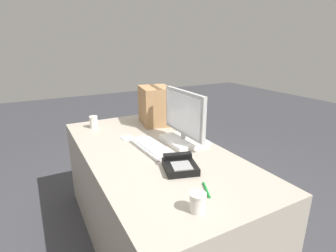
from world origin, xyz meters
name	(u,v)px	position (x,y,z in m)	size (l,w,h in m)	color
ground_plane	(154,236)	(0.00, 0.00, 0.00)	(12.00, 12.00, 0.00)	#38383D
office_desk	(153,195)	(0.00, 0.00, 0.37)	(1.80, 0.90, 0.75)	#A89E8E
monitor	(184,123)	(-0.01, 0.26, 0.90)	(0.50, 0.26, 0.39)	white
keyboard	(151,147)	(-0.01, 0.00, 0.76)	(0.41, 0.18, 0.03)	silver
desk_phone	(180,165)	(0.35, 0.01, 0.77)	(0.25, 0.23, 0.07)	black
paper_cup_left	(94,122)	(-0.68, -0.25, 0.80)	(0.07, 0.07, 0.10)	white
paper_cup_right	(198,202)	(0.73, -0.12, 0.79)	(0.08, 0.08, 0.09)	white
spoon	(140,136)	(-0.28, 0.02, 0.75)	(0.07, 0.14, 0.00)	#B2B2B7
cardboard_box	(156,105)	(-0.54, 0.29, 0.91)	(0.36, 0.31, 0.34)	#9E754C
pen_marker	(206,190)	(0.62, 0.01, 0.75)	(0.13, 0.07, 0.01)	#198C33
sticky_note_pad	(127,138)	(-0.30, -0.08, 0.75)	(0.09, 0.09, 0.01)	silver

